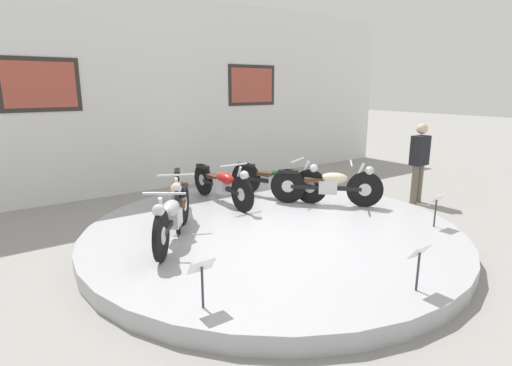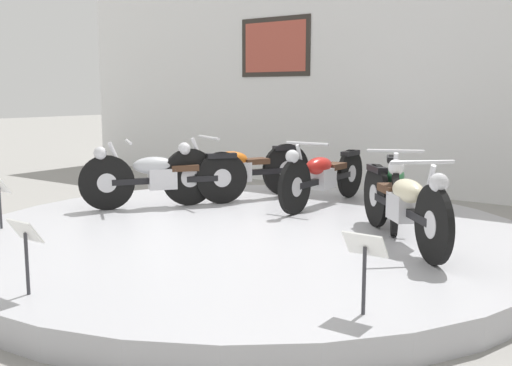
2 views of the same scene
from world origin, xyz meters
TOP-DOWN VIEW (x-y plane):
  - ground_plane at (0.00, 0.00)m, footprint 60.00×60.00m
  - display_platform at (0.00, 0.00)m, footprint 5.60×5.60m
  - back_wall at (0.00, 4.09)m, footprint 14.00×0.22m
  - motorcycle_silver at (-1.48, 0.30)m, footprint 1.23×1.62m
  - motorcycle_orange at (-1.02, 1.14)m, footprint 0.90×1.86m
  - motorcycle_red at (0.00, 1.47)m, footprint 0.54×1.96m
  - motorcycle_green at (1.03, 1.13)m, footprint 0.89×1.82m
  - motorcycle_cream at (1.48, 0.30)m, footprint 1.41×1.47m
  - info_placard_front_left at (-1.97, -1.46)m, footprint 0.26×0.11m
  - info_placard_front_centre at (0.00, -2.45)m, footprint 0.26×0.11m
  - info_placard_front_right at (1.97, -1.46)m, footprint 0.26×0.11m
  - visitor_standing at (3.59, -0.09)m, footprint 0.36×0.22m

SIDE VIEW (x-z plane):
  - ground_plane at x=0.00m, z-range 0.00..0.00m
  - display_platform at x=0.00m, z-range 0.00..0.22m
  - info_placard_front_left at x=-1.97m, z-range 0.33..0.84m
  - info_placard_front_centre at x=0.00m, z-range 0.33..0.84m
  - info_placard_front_right at x=1.97m, z-range 0.33..0.84m
  - motorcycle_red at x=0.00m, z-range 0.20..0.99m
  - motorcycle_green at x=1.03m, z-range 0.20..0.99m
  - motorcycle_cream at x=1.48m, z-range 0.21..1.00m
  - motorcycle_silver at x=-1.48m, z-range 0.21..1.00m
  - motorcycle_orange at x=-1.02m, z-range 0.21..1.03m
  - visitor_standing at x=3.59m, z-range 0.10..1.69m
  - back_wall at x=0.00m, z-range 0.00..4.22m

